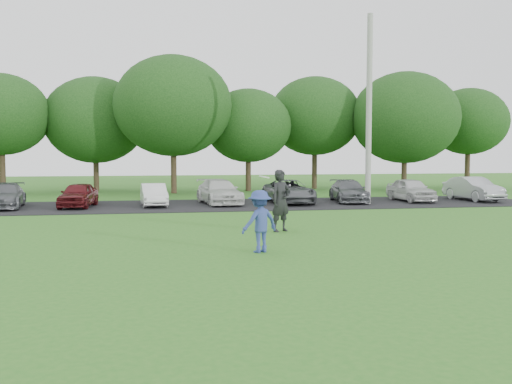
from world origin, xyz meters
The scene contains 7 objects.
ground centered at (0.00, 0.00, 0.00)m, with size 100.00×100.00×0.00m, color #2D7220.
parking_lot centered at (0.00, 13.00, 0.01)m, with size 32.00×6.50×0.03m, color black.
utility_pole centered at (7.23, 12.18, 4.67)m, with size 0.28×0.28×9.34m, color #AAAAA5.
frisbee_player centered at (-0.58, -0.28, 0.81)m, with size 1.20×0.99×2.00m.
camera_bystander centered at (0.81, 3.42, 1.01)m, with size 0.88×0.78×2.02m.
parked_cars centered at (0.67, 13.17, 0.61)m, with size 28.55×4.50×1.25m.
tree_row centered at (1.51, 22.76, 4.91)m, with size 42.39×9.85×8.64m.
Camera 1 is at (-3.28, -14.65, 2.59)m, focal length 40.00 mm.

